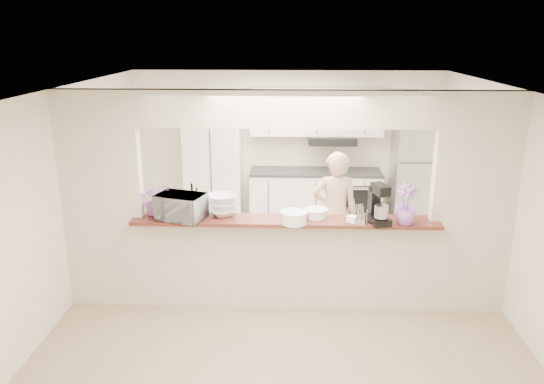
# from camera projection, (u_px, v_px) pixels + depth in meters

# --- Properties ---
(floor) EXTENTS (6.00, 6.00, 0.00)m
(floor) POSITION_uv_depth(u_px,v_px,m) (284.00, 305.00, 6.23)
(floor) COLOR tan
(floor) RESTS_ON ground
(tile_overlay) EXTENTS (5.00, 2.90, 0.01)m
(tile_overlay) POSITION_uv_depth(u_px,v_px,m) (286.00, 252.00, 7.71)
(tile_overlay) COLOR silver
(tile_overlay) RESTS_ON floor
(partition) EXTENTS (5.00, 0.15, 2.50)m
(partition) POSITION_uv_depth(u_px,v_px,m) (285.00, 184.00, 5.81)
(partition) COLOR beige
(partition) RESTS_ON floor
(bar_counter) EXTENTS (3.40, 0.38, 1.09)m
(bar_counter) POSITION_uv_depth(u_px,v_px,m) (285.00, 260.00, 6.06)
(bar_counter) COLOR beige
(bar_counter) RESTS_ON floor
(kitchen_cabinets) EXTENTS (3.15, 0.62, 2.25)m
(kitchen_cabinets) POSITION_uv_depth(u_px,v_px,m) (276.00, 168.00, 8.57)
(kitchen_cabinets) COLOR silver
(kitchen_cabinets) RESTS_ON floor
(refrigerator) EXTENTS (0.75, 0.70, 1.70)m
(refrigerator) POSITION_uv_depth(u_px,v_px,m) (416.00, 178.00, 8.44)
(refrigerator) COLOR #B5B5BA
(refrigerator) RESTS_ON floor
(flower_left) EXTENTS (0.41, 0.38, 0.36)m
(flower_left) POSITION_uv_depth(u_px,v_px,m) (155.00, 199.00, 5.97)
(flower_left) COLOR #CB6BB2
(flower_left) RESTS_ON bar_counter
(wine_bottle_a) EXTENTS (0.07, 0.07, 0.36)m
(wine_bottle_a) POSITION_uv_depth(u_px,v_px,m) (192.00, 202.00, 5.99)
(wine_bottle_a) COLOR black
(wine_bottle_a) RESTS_ON bar_counter
(wine_bottle_b) EXTENTS (0.06, 0.06, 0.31)m
(wine_bottle_b) POSITION_uv_depth(u_px,v_px,m) (197.00, 204.00, 5.99)
(wine_bottle_b) COLOR black
(wine_bottle_b) RESTS_ON bar_counter
(toaster_oven) EXTENTS (0.60, 0.49, 0.29)m
(toaster_oven) POSITION_uv_depth(u_px,v_px,m) (181.00, 207.00, 5.83)
(toaster_oven) COLOR #9E9DA2
(toaster_oven) RESTS_ON bar_counter
(serving_bowls) EXTENTS (0.43, 0.43, 0.24)m
(serving_bowls) POSITION_uv_depth(u_px,v_px,m) (223.00, 205.00, 5.96)
(serving_bowls) COLOR white
(serving_bowls) RESTS_ON bar_counter
(plate_stack_a) EXTENTS (0.29, 0.29, 0.13)m
(plate_stack_a) POSITION_uv_depth(u_px,v_px,m) (294.00, 218.00, 5.71)
(plate_stack_a) COLOR white
(plate_stack_a) RESTS_ON bar_counter
(plate_stack_b) EXTENTS (0.27, 0.27, 0.09)m
(plate_stack_b) POSITION_uv_depth(u_px,v_px,m) (316.00, 213.00, 5.92)
(plate_stack_b) COLOR white
(plate_stack_b) RESTS_ON bar_counter
(red_bowl) EXTENTS (0.13, 0.13, 0.06)m
(red_bowl) POSITION_uv_depth(u_px,v_px,m) (303.00, 216.00, 5.87)
(red_bowl) COLOR maroon
(red_bowl) RESTS_ON bar_counter
(tan_bowl) EXTENTS (0.15, 0.15, 0.07)m
(tan_bowl) POSITION_uv_depth(u_px,v_px,m) (290.00, 215.00, 5.88)
(tan_bowl) COLOR tan
(tan_bowl) RESTS_ON bar_counter
(utensil_caddy) EXTENTS (0.26, 0.21, 0.22)m
(utensil_caddy) POSITION_uv_depth(u_px,v_px,m) (356.00, 215.00, 5.72)
(utensil_caddy) COLOR silver
(utensil_caddy) RESTS_ON bar_counter
(stand_mixer) EXTENTS (0.26, 0.34, 0.44)m
(stand_mixer) POSITION_uv_depth(u_px,v_px,m) (378.00, 206.00, 5.69)
(stand_mixer) COLOR black
(stand_mixer) RESTS_ON bar_counter
(flower_right) EXTENTS (0.29, 0.29, 0.43)m
(flower_right) POSITION_uv_depth(u_px,v_px,m) (406.00, 205.00, 5.66)
(flower_right) COLOR #CE6FC5
(flower_right) RESTS_ON bar_counter
(person) EXTENTS (0.61, 0.41, 1.64)m
(person) POSITION_uv_depth(u_px,v_px,m) (335.00, 214.00, 6.87)
(person) COLOR #D5A68A
(person) RESTS_ON floor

